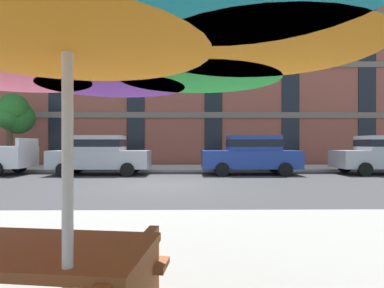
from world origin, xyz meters
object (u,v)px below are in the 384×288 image
street_tree_left (14,115)px  sedan_silver (100,154)px  patio_umbrella (67,16)px  sedan_blue (251,154)px

street_tree_left → sedan_silver: bearing=-29.5°
sedan_silver → patio_umbrella: size_ratio=1.33×
patio_umbrella → sedan_silver: bearing=104.8°
patio_umbrella → sedan_blue: bearing=74.4°
street_tree_left → patio_umbrella: bearing=-60.5°
sedan_silver → street_tree_left: street_tree_left is taller
sedan_silver → sedan_blue: 6.91m
sedan_silver → patio_umbrella: 13.19m
street_tree_left → patio_umbrella: street_tree_left is taller
sedan_silver → patio_umbrella: bearing=-75.2°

